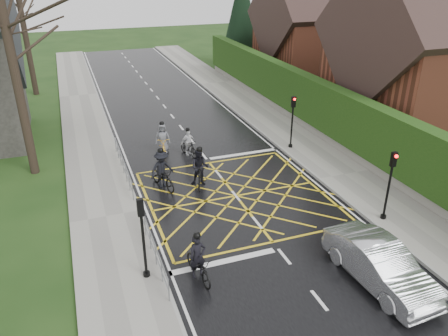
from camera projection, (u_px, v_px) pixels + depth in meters
ground at (236, 196)px, 20.66m from camera, size 120.00×120.00×0.00m
road at (236, 196)px, 20.66m from camera, size 9.00×80.00×0.01m
sidewalk_right at (344, 175)px, 22.48m from camera, size 3.00×80.00×0.15m
sidewalk_left at (106, 218)px, 18.78m from camera, size 3.00×80.00×0.15m
stone_wall at (314, 128)px, 28.00m from camera, size 0.50×38.00×0.70m
hedge at (317, 102)px, 27.25m from camera, size 0.90×38.00×2.80m
house_near at (438, 58)px, 26.58m from camera, size 11.80×9.80×11.30m
house_far at (317, 32)px, 38.63m from camera, size 9.80×8.80×10.30m
conifer at (242, 17)px, 43.91m from camera, size 4.60×4.60×10.00m
tree_near at (3, 14)px, 19.59m from camera, size 9.24×9.24×11.44m
tree_far at (19, 3)px, 33.39m from camera, size 8.40×8.40×10.40m
railing_south at (153, 242)px, 15.92m from camera, size 0.05×5.04×1.03m
railing_north at (123, 162)px, 22.29m from camera, size 0.05×6.04×1.03m
traffic_light_ne at (292, 123)px, 25.09m from camera, size 0.24×0.31×3.21m
traffic_light_se at (389, 187)px, 17.95m from camera, size 0.24×0.31×3.21m
traffic_light_sw at (143, 239)px, 14.56m from camera, size 0.24×0.31×3.21m
cyclist_rear at (198, 263)px, 15.11m from camera, size 0.92×1.94×1.82m
cyclist_back at (200, 171)px, 21.39m from camera, size 1.32×2.09×2.03m
cyclist_mid at (162, 173)px, 21.17m from camera, size 1.38×2.25×2.07m
cyclist_front at (188, 146)px, 24.71m from camera, size 0.97×1.73×1.67m
cyclist_lead at (163, 142)px, 25.12m from camera, size 1.00×2.02×1.88m
car at (380, 264)px, 14.82m from camera, size 1.84×4.62×1.49m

